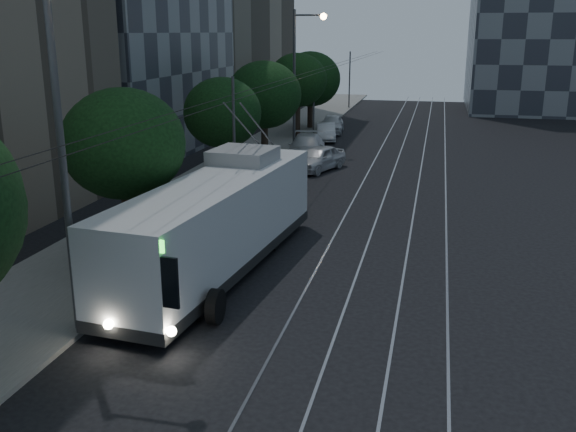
{
  "coord_description": "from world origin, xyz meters",
  "views": [
    {
      "loc": [
        4.08,
        -18.92,
        7.99
      ],
      "look_at": [
        -0.75,
        1.79,
        1.87
      ],
      "focal_mm": 40.0,
      "sensor_mm": 36.0,
      "label": 1
    }
  ],
  "objects_px": {
    "trolleybus": "(220,222)",
    "car_white_d": "(332,124)",
    "car_white_a": "(318,158)",
    "pickup_silver": "(269,188)",
    "streetlamp_far": "(300,66)",
    "car_white_c": "(326,132)",
    "car_white_b": "(306,148)",
    "streetlamp_near": "(73,115)"
  },
  "relations": [
    {
      "from": "trolleybus",
      "to": "car_white_a",
      "type": "bearing_deg",
      "value": 94.67
    },
    {
      "from": "pickup_silver",
      "to": "car_white_a",
      "type": "height_order",
      "value": "car_white_a"
    },
    {
      "from": "trolleybus",
      "to": "car_white_d",
      "type": "distance_m",
      "value": 31.87
    },
    {
      "from": "car_white_b",
      "to": "car_white_d",
      "type": "height_order",
      "value": "car_white_b"
    },
    {
      "from": "pickup_silver",
      "to": "car_white_d",
      "type": "relative_size",
      "value": 1.18
    },
    {
      "from": "pickup_silver",
      "to": "streetlamp_near",
      "type": "bearing_deg",
      "value": -115.68
    },
    {
      "from": "pickup_silver",
      "to": "car_white_c",
      "type": "relative_size",
      "value": 1.31
    },
    {
      "from": "car_white_c",
      "to": "car_white_d",
      "type": "xyz_separation_m",
      "value": [
        -0.16,
        3.8,
        0.1
      ]
    },
    {
      "from": "car_white_d",
      "to": "trolleybus",
      "type": "bearing_deg",
      "value": -92.84
    },
    {
      "from": "car_white_c",
      "to": "car_white_d",
      "type": "distance_m",
      "value": 3.8
    },
    {
      "from": "car_white_a",
      "to": "car_white_b",
      "type": "xyz_separation_m",
      "value": [
        -1.37,
        3.06,
        0.06
      ]
    },
    {
      "from": "car_white_b",
      "to": "car_white_d",
      "type": "distance_m",
      "value": 11.61
    },
    {
      "from": "car_white_b",
      "to": "car_white_c",
      "type": "height_order",
      "value": "car_white_b"
    },
    {
      "from": "streetlamp_near",
      "to": "streetlamp_far",
      "type": "height_order",
      "value": "streetlamp_near"
    },
    {
      "from": "streetlamp_near",
      "to": "trolleybus",
      "type": "bearing_deg",
      "value": 71.65
    },
    {
      "from": "pickup_silver",
      "to": "car_white_d",
      "type": "xyz_separation_m",
      "value": [
        -0.6,
        22.52,
        0.03
      ]
    },
    {
      "from": "trolleybus",
      "to": "car_white_a",
      "type": "height_order",
      "value": "trolleybus"
    },
    {
      "from": "car_white_c",
      "to": "streetlamp_near",
      "type": "xyz_separation_m",
      "value": [
        -0.65,
        -33.53,
        5.35
      ]
    },
    {
      "from": "car_white_d",
      "to": "pickup_silver",
      "type": "bearing_deg",
      "value": -93.72
    },
    {
      "from": "trolleybus",
      "to": "car_white_c",
      "type": "distance_m",
      "value": 28.07
    },
    {
      "from": "car_white_a",
      "to": "car_white_b",
      "type": "relative_size",
      "value": 0.79
    },
    {
      "from": "car_white_b",
      "to": "streetlamp_near",
      "type": "bearing_deg",
      "value": -98.47
    },
    {
      "from": "pickup_silver",
      "to": "car_white_c",
      "type": "distance_m",
      "value": 18.73
    },
    {
      "from": "trolleybus",
      "to": "car_white_a",
      "type": "xyz_separation_m",
      "value": [
        0.26,
        17.16,
        -1.0
      ]
    },
    {
      "from": "car_white_a",
      "to": "trolleybus",
      "type": "bearing_deg",
      "value": -70.48
    },
    {
      "from": "trolleybus",
      "to": "car_white_d",
      "type": "xyz_separation_m",
      "value": [
        -1.34,
        31.82,
        -0.99
      ]
    },
    {
      "from": "trolleybus",
      "to": "car_white_b",
      "type": "height_order",
      "value": "trolleybus"
    },
    {
      "from": "car_white_a",
      "to": "car_white_b",
      "type": "height_order",
      "value": "car_white_b"
    },
    {
      "from": "car_white_a",
      "to": "car_white_c",
      "type": "height_order",
      "value": "car_white_a"
    },
    {
      "from": "trolleybus",
      "to": "pickup_silver",
      "type": "xyz_separation_m",
      "value": [
        -0.73,
        9.3,
        -1.03
      ]
    },
    {
      "from": "trolleybus",
      "to": "streetlamp_far",
      "type": "xyz_separation_m",
      "value": [
        -2.36,
        24.02,
        3.98
      ]
    },
    {
      "from": "car_white_c",
      "to": "car_white_d",
      "type": "bearing_deg",
      "value": 80.95
    },
    {
      "from": "car_white_c",
      "to": "pickup_silver",
      "type": "bearing_deg",
      "value": -100.19
    },
    {
      "from": "pickup_silver",
      "to": "car_white_b",
      "type": "distance_m",
      "value": 10.92
    },
    {
      "from": "car_white_a",
      "to": "car_white_c",
      "type": "xyz_separation_m",
      "value": [
        -1.44,
        10.87,
        -0.09
      ]
    },
    {
      "from": "trolleybus",
      "to": "streetlamp_near",
      "type": "bearing_deg",
      "value": -102.79
    },
    {
      "from": "pickup_silver",
      "to": "car_white_d",
      "type": "height_order",
      "value": "car_white_d"
    },
    {
      "from": "car_white_c",
      "to": "streetlamp_far",
      "type": "bearing_deg",
      "value": -117.98
    },
    {
      "from": "trolleybus",
      "to": "car_white_b",
      "type": "xyz_separation_m",
      "value": [
        -1.1,
        20.22,
        -0.95
      ]
    },
    {
      "from": "pickup_silver",
      "to": "streetlamp_far",
      "type": "xyz_separation_m",
      "value": [
        -1.62,
        14.72,
        5.0
      ]
    },
    {
      "from": "trolleybus",
      "to": "car_white_b",
      "type": "bearing_deg",
      "value": 98.68
    },
    {
      "from": "car_white_c",
      "to": "streetlamp_near",
      "type": "relative_size",
      "value": 0.39
    }
  ]
}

